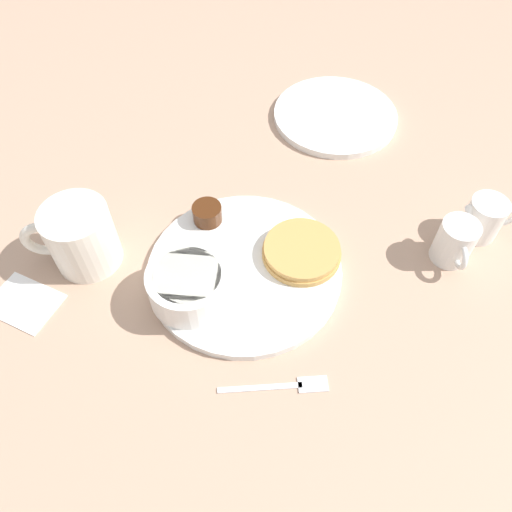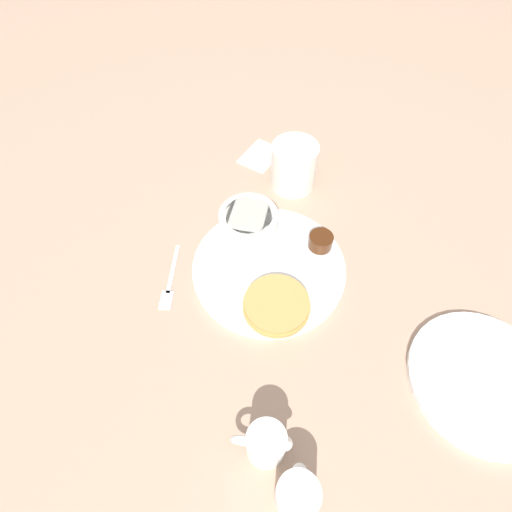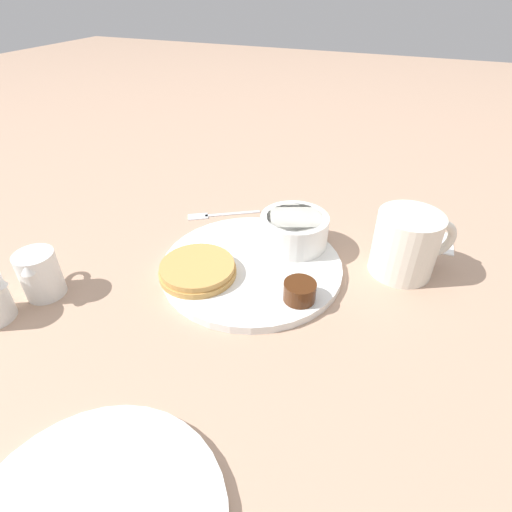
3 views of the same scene
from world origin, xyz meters
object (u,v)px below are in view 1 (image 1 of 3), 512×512
Objects in this scene: coffee_mug at (80,237)px; plate at (245,269)px; fork at (287,386)px; bowl at (189,284)px; creamer_pitcher_far at (484,218)px; creamer_pitcher_near at (455,242)px.

plate is at bearing -158.19° from coffee_mug.
fork is (-0.33, 0.04, -0.05)m from coffee_mug.
plate is at bearing -44.54° from fork.
fork is (-0.17, 0.05, -0.04)m from bowl.
creamer_pitcher_far is at bearing -112.64° from fork.
coffee_mug is 0.51m from creamer_pitcher_near.
creamer_pitcher_far is at bearing -140.30° from plate.
coffee_mug reaches higher than plate.
creamer_pitcher_near reaches higher than bowl.
coffee_mug reaches higher than fork.
bowl is 0.37m from creamer_pitcher_near.
creamer_pitcher_far reaches higher than bowl.
plate is at bearing 39.70° from creamer_pitcher_far.
bowl is 0.92× the size of coffee_mug.
bowl is at bearing 60.70° from plate.
bowl is at bearing -176.63° from coffee_mug.
bowl is 0.43m from creamer_pitcher_far.
bowl reaches higher than plate.
coffee_mug is at bearing 28.28° from creamer_pitcher_near.
bowl is at bearing -16.55° from fork.
coffee_mug reaches higher than bowl.
plate is 2.32× the size of coffee_mug.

